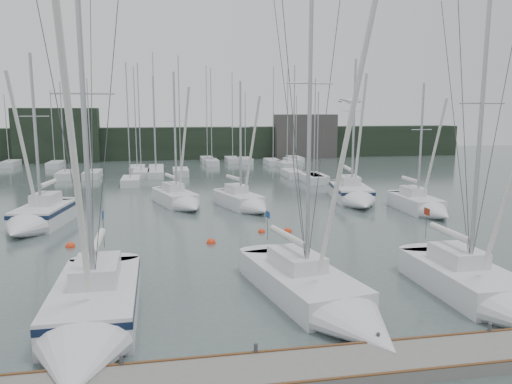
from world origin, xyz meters
The scene contains 19 objects.
ground centered at (0.00, 0.00, 0.00)m, with size 160.00×160.00×0.00m, color #495957.
dock centered at (0.00, -5.00, 0.20)m, with size 24.00×2.00×0.40m, color #60605C.
far_treeline centered at (0.00, 62.00, 2.50)m, with size 90.00×4.00×5.00m, color black.
far_building_left centered at (-20.00, 60.00, 4.00)m, with size 12.00×3.00×8.00m, color black.
far_building_right centered at (18.00, 60.00, 3.50)m, with size 10.00×3.00×7.00m, color #413F3C.
mast_forest centered at (-1.66, 46.17, 0.48)m, with size 44.17×27.08×14.73m.
sailboat_near_left centered at (-7.27, -1.17, 0.62)m, with size 3.17×10.43×14.08m.
sailboat_near_center centered at (1.41, -0.72, 0.51)m, with size 4.78×10.49×14.96m.
sailboat_near_right centered at (7.97, -1.35, 0.54)m, with size 2.93×9.15×13.62m.
sailboat_mid_a centered at (-12.97, 15.95, 0.66)m, with size 3.93×8.04×12.24m.
sailboat_mid_b centered at (-3.32, 21.72, 0.53)m, with size 4.43×7.79×11.46m.
sailboat_mid_c centered at (1.67, 19.77, 0.53)m, with size 4.24×7.42×10.65m.
sailboat_mid_d centered at (11.06, 20.86, 0.63)m, with size 4.18×9.26×12.82m.
sailboat_mid_e centered at (14.59, 15.76, 0.53)m, with size 2.39×7.32×10.47m.
buoy_a centered at (-2.00, 10.40, 0.00)m, with size 0.55×0.55×0.55m, color red.
buoy_b centered at (3.12, 12.23, 0.00)m, with size 0.53×0.53×0.53m, color red.
buoy_c centered at (-10.01, 11.06, 0.00)m, with size 0.55×0.55×0.55m, color red.
seagull centered at (2.52, 0.39, 8.10)m, with size 1.00×0.53×0.20m.
buoy_d centered at (1.45, 12.45, 0.00)m, with size 0.46×0.46×0.46m, color red.
Camera 1 is at (-4.62, -18.11, 7.78)m, focal length 35.00 mm.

